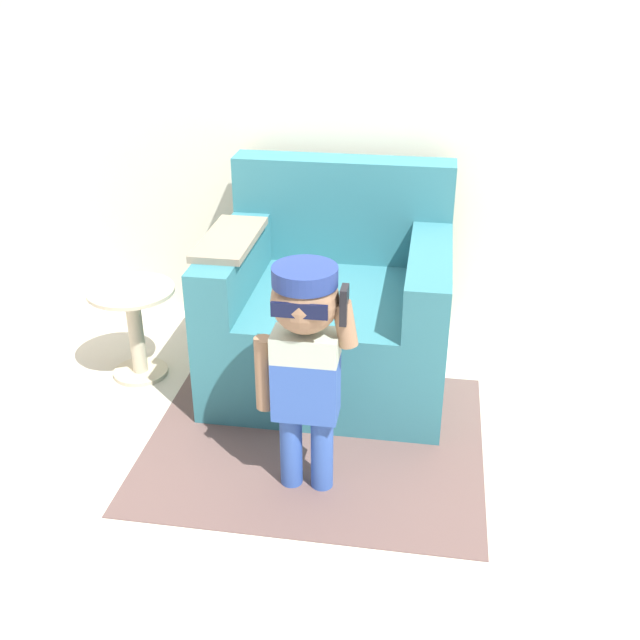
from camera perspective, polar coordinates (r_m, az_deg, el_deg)
ground_plane at (r=3.54m, az=-1.81°, el=-4.76°), size 10.00×10.00×0.00m
wall_back at (r=3.71m, az=-0.09°, el=18.29°), size 10.00×0.05×2.60m
armchair at (r=3.46m, az=0.92°, el=0.88°), size 1.06×0.96×0.95m
person_child at (r=2.60m, az=-1.15°, el=-2.03°), size 0.37×0.28×0.90m
side_table at (r=3.58m, az=-13.93°, el=-0.25°), size 0.40×0.40×0.45m
rug at (r=3.15m, az=-0.35°, el=-9.10°), size 1.37×1.17×0.01m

